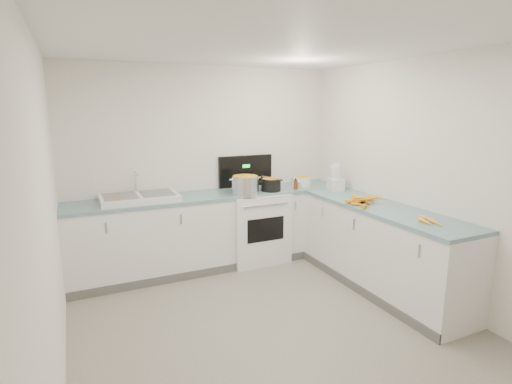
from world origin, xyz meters
name	(u,v)px	position (x,y,z in m)	size (l,w,h in m)	color
floor	(277,330)	(0.00, 0.00, 0.00)	(3.50, 4.00, 0.00)	gray
ceiling	(280,41)	(0.00, 0.00, 2.50)	(3.50, 4.00, 0.00)	white
wall_back	(206,166)	(0.00, 2.00, 1.25)	(3.50, 2.50, 0.00)	white
wall_front	(512,295)	(0.00, -2.00, 1.25)	(3.50, 2.50, 0.00)	white
wall_left	(47,221)	(-1.75, 0.00, 1.25)	(4.00, 2.50, 0.00)	white
wall_right	(429,181)	(1.75, 0.00, 1.25)	(4.00, 2.50, 0.00)	white
counter_back	(215,230)	(0.00, 1.70, 0.47)	(3.50, 0.62, 0.94)	white
counter_right	(381,248)	(1.45, 0.30, 0.47)	(0.62, 2.20, 0.94)	white
stove	(255,225)	(0.55, 1.69, 0.47)	(0.76, 0.65, 1.36)	white
sink	(139,197)	(-0.90, 1.70, 0.98)	(0.86, 0.52, 0.31)	white
steel_pot	(245,186)	(0.35, 1.52, 1.04)	(0.33, 0.33, 0.24)	silver
black_pot	(271,186)	(0.72, 1.55, 1.01)	(0.25, 0.25, 0.18)	black
wooden_spoon	(271,178)	(0.72, 1.55, 1.11)	(0.01, 0.01, 0.33)	#AD7A47
mixing_bowl	(301,181)	(1.25, 1.68, 1.00)	(0.27, 0.27, 0.12)	white
extract_bottle	(296,185)	(1.06, 1.50, 1.00)	(0.05, 0.05, 0.12)	#593319
spice_jar	(299,185)	(1.13, 1.54, 0.98)	(0.05, 0.05, 0.08)	#E5B266
food_processor	(336,179)	(1.50, 1.24, 1.09)	(0.21, 0.24, 0.35)	white
carrot_pile	(362,200)	(1.33, 0.52, 0.98)	(0.41, 0.40, 0.09)	orange
peeled_carrots	(430,221)	(1.40, -0.37, 0.96)	(0.18, 0.30, 0.04)	#FFA826
peelings	(118,196)	(-1.14, 1.67, 1.02)	(0.22, 0.23, 0.01)	tan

